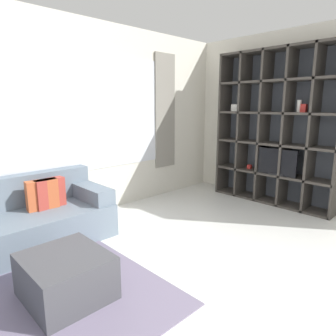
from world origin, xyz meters
The scene contains 7 objects.
ground_plane centered at (0.00, 0.00, 0.00)m, with size 16.00×16.00×0.00m, color silver.
wall_back centered at (0.00, 3.08, 1.36)m, with size 6.84×0.11×2.70m.
wall_right centered at (2.86, 1.52, 1.35)m, with size 0.07×4.25×2.70m, color silver.
area_rug centered at (-1.38, 1.59, 0.01)m, with size 2.40×2.05×0.01m, color slate.
shelving_unit centered at (2.66, 1.47, 1.19)m, with size 0.38×1.96×2.40m.
couch_main centered at (-0.81, 2.61, 0.29)m, with size 1.82×0.85×0.76m.
ottoman centered at (-0.92, 1.42, 0.19)m, with size 0.61×0.67×0.37m.
Camera 1 is at (-1.85, -0.75, 1.56)m, focal length 32.00 mm.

